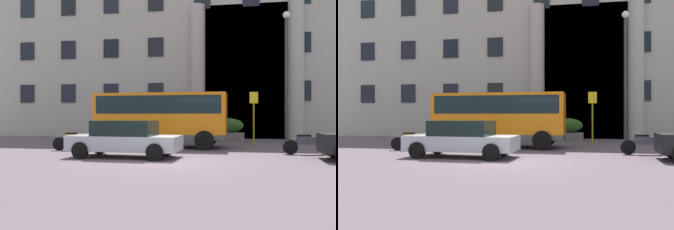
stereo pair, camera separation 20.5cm
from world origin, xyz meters
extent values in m
cube|color=#5C4E56|center=(0.00, 0.00, -0.06)|extent=(80.00, 64.00, 0.12)
cube|color=#B0AA9C|center=(0.00, 17.50, 7.32)|extent=(33.10, 9.00, 14.64)
cube|color=black|center=(2.96, 13.06, 4.61)|extent=(5.54, 0.12, 9.21)
cylinder|color=#B2A59F|center=(-0.30, 12.75, 4.61)|extent=(0.98, 0.98, 9.21)
cylinder|color=#ADAC9D|center=(6.22, 12.75, 4.61)|extent=(0.98, 0.98, 9.21)
cube|color=black|center=(-13.24, 12.96, 3.22)|extent=(1.11, 0.08, 1.34)
cube|color=black|center=(-9.93, 12.96, 3.22)|extent=(1.11, 0.08, 1.34)
cube|color=black|center=(-6.62, 12.96, 3.22)|extent=(1.11, 0.08, 1.34)
cube|color=black|center=(-3.31, 12.96, 3.22)|extent=(1.11, 0.08, 1.34)
cube|color=black|center=(6.62, 12.96, 3.22)|extent=(1.11, 0.08, 1.34)
cube|color=black|center=(-13.24, 12.96, 6.44)|extent=(1.11, 0.08, 1.34)
cube|color=black|center=(-9.93, 12.96, 6.44)|extent=(1.11, 0.08, 1.34)
cube|color=black|center=(-6.62, 12.96, 6.44)|extent=(1.11, 0.08, 1.34)
cube|color=black|center=(-3.31, 12.96, 6.44)|extent=(1.11, 0.08, 1.34)
cube|color=black|center=(6.62, 12.96, 6.44)|extent=(1.11, 0.08, 1.34)
cube|color=black|center=(-13.24, 12.96, 9.66)|extent=(1.11, 0.08, 1.34)
cube|color=black|center=(-9.93, 12.96, 9.66)|extent=(1.11, 0.08, 1.34)
cube|color=black|center=(-6.62, 12.96, 9.66)|extent=(1.11, 0.08, 1.34)
cube|color=black|center=(-3.31, 12.96, 9.66)|extent=(1.11, 0.08, 1.34)
cube|color=orange|center=(-1.41, 5.50, 1.56)|extent=(6.45, 2.52, 2.23)
cube|color=black|center=(-1.41, 5.50, 2.11)|extent=(6.07, 2.54, 0.86)
cube|color=black|center=(1.73, 5.44, 1.92)|extent=(0.10, 2.01, 1.07)
cube|color=#424B43|center=(-1.41, 5.50, 0.57)|extent=(6.45, 2.56, 0.24)
cylinder|color=black|center=(0.86, 6.66, 0.45)|extent=(0.91, 0.30, 0.90)
cylinder|color=black|center=(0.81, 4.26, 0.45)|extent=(0.91, 0.30, 0.90)
cylinder|color=black|center=(-3.63, 6.74, 0.45)|extent=(0.91, 0.30, 0.90)
cylinder|color=black|center=(-3.67, 4.34, 0.45)|extent=(0.91, 0.30, 0.90)
cylinder|color=#959113|center=(3.19, 7.44, 1.39)|extent=(0.08, 0.08, 2.79)
cube|color=yellow|center=(3.19, 7.41, 2.54)|extent=(0.44, 0.03, 0.60)
cube|color=slate|center=(1.79, 10.23, 0.27)|extent=(1.96, 0.81, 0.54)
ellipsoid|color=#28531E|center=(1.79, 10.23, 0.98)|extent=(1.88, 0.73, 0.87)
cube|color=gray|center=(-1.79, 10.74, 0.27)|extent=(1.85, 0.99, 0.54)
ellipsoid|color=#244428|center=(-1.79, 10.74, 0.90)|extent=(1.78, 0.89, 0.72)
cylinder|color=black|center=(5.86, 2.21, 0.31)|extent=(0.63, 0.23, 0.62)
cube|color=#AFB7BA|center=(-1.95, 0.98, 0.55)|extent=(4.29, 2.03, 0.56)
cube|color=black|center=(-1.95, 0.98, 1.12)|extent=(2.35, 1.70, 0.57)
cylinder|color=black|center=(-0.48, 1.78, 0.31)|extent=(0.63, 0.24, 0.62)
cylinder|color=black|center=(-0.59, 0.01, 0.31)|extent=(0.63, 0.24, 0.62)
cylinder|color=black|center=(-3.32, 1.96, 0.31)|extent=(0.63, 0.24, 0.62)
cylinder|color=black|center=(-3.43, 0.18, 0.31)|extent=(0.63, 0.24, 0.62)
cylinder|color=black|center=(-4.33, 3.42, 0.30)|extent=(0.60, 0.26, 0.60)
cylinder|color=black|center=(-5.68, 3.05, 0.30)|extent=(0.61, 0.28, 0.60)
cube|color=gold|center=(-5.00, 3.24, 0.58)|extent=(0.93, 0.47, 0.32)
cube|color=black|center=(-5.17, 3.19, 0.76)|extent=(0.55, 0.33, 0.12)
cylinder|color=#A5A5A8|center=(-4.43, 3.39, 0.88)|extent=(0.18, 0.54, 0.03)
cylinder|color=black|center=(5.87, 3.32, 0.30)|extent=(0.61, 0.19, 0.60)
cylinder|color=black|center=(4.41, 3.10, 0.30)|extent=(0.61, 0.21, 0.60)
cube|color=#48424D|center=(5.14, 3.21, 0.58)|extent=(0.97, 0.38, 0.32)
cube|color=black|center=(4.96, 3.18, 0.76)|extent=(0.54, 0.28, 0.12)
cylinder|color=#A5A5A8|center=(5.75, 3.30, 0.88)|extent=(0.11, 0.55, 0.03)
cylinder|color=#3A3439|center=(5.03, 8.69, 3.50)|extent=(0.18, 0.18, 7.00)
sphere|color=white|center=(5.03, 8.69, 7.18)|extent=(0.40, 0.40, 0.40)
camera|label=1|loc=(2.12, -12.55, 1.62)|focal=39.33mm
camera|label=2|loc=(2.32, -12.52, 1.62)|focal=39.33mm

